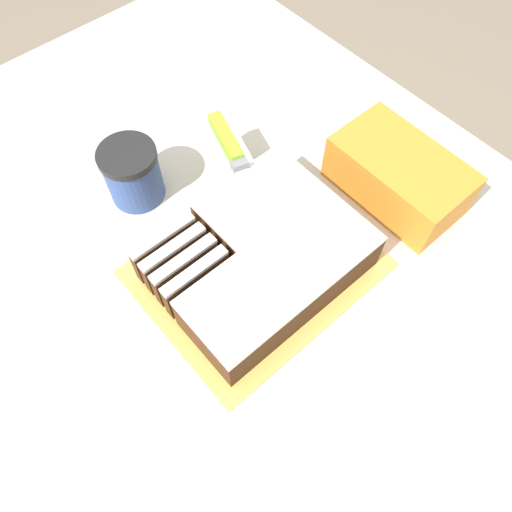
% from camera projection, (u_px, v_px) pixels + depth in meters
% --- Properties ---
extents(ground_plane, '(8.00, 8.00, 0.00)m').
position_uv_depth(ground_plane, '(241.00, 422.00, 1.59)').
color(ground_plane, '#7F705B').
extents(countertop, '(1.40, 1.10, 0.96)m').
position_uv_depth(countertop, '(236.00, 379.00, 1.18)').
color(countertop, beige).
rests_on(countertop, ground_plane).
extents(cake_board, '(0.28, 0.34, 0.01)m').
position_uv_depth(cake_board, '(256.00, 269.00, 0.78)').
color(cake_board, gold).
rests_on(cake_board, countertop).
extents(cake, '(0.24, 0.30, 0.08)m').
position_uv_depth(cake, '(262.00, 256.00, 0.75)').
color(cake, '#472814').
rests_on(cake, cake_board).
extents(knife, '(0.32, 0.12, 0.02)m').
position_uv_depth(knife, '(236.00, 158.00, 0.78)').
color(knife, silver).
rests_on(knife, cake).
extents(coffee_cup, '(0.10, 0.10, 0.10)m').
position_uv_depth(coffee_cup, '(133.00, 174.00, 0.81)').
color(coffee_cup, '#334C8C').
rests_on(coffee_cup, countertop).
extents(storage_box, '(0.22, 0.13, 0.09)m').
position_uv_depth(storage_box, '(398.00, 176.00, 0.82)').
color(storage_box, orange).
rests_on(storage_box, countertop).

